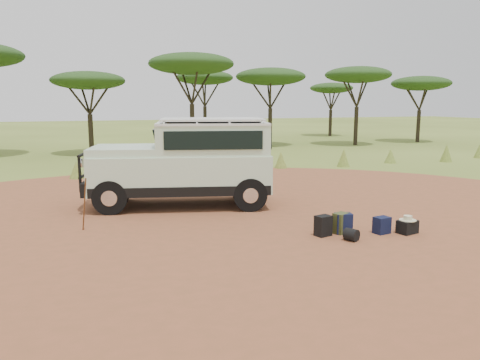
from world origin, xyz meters
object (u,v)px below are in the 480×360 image
object	(u,v)px
backpack_black	(323,226)
hard_case	(407,227)
backpack_navy	(343,223)
backpack_olive	(341,223)
duffel_navy	(382,225)
safari_vehicle	(187,164)
walking_staff	(84,205)

from	to	relation	value
backpack_black	hard_case	distance (m)	2.03
backpack_navy	backpack_olive	distance (m)	0.06
duffel_navy	hard_case	size ratio (longest dim) A/B	0.89
safari_vehicle	hard_case	world-z (taller)	safari_vehicle
backpack_black	walking_staff	bearing A→B (deg)	142.77
walking_staff	duffel_navy	distance (m)	7.03
backpack_navy	backpack_olive	xyz separation A→B (m)	(-0.05, 0.04, 0.00)
safari_vehicle	walking_staff	bearing A→B (deg)	-132.93
backpack_navy	duffel_navy	distance (m)	0.90
duffel_navy	hard_case	bearing A→B (deg)	-29.67
safari_vehicle	duffel_navy	bearing A→B (deg)	-37.52
backpack_olive	hard_case	bearing A→B (deg)	-45.00
safari_vehicle	walking_staff	size ratio (longest dim) A/B	4.23
safari_vehicle	backpack_black	bearing A→B (deg)	-48.67
safari_vehicle	duffel_navy	size ratio (longest dim) A/B	14.09
duffel_navy	backpack_olive	bearing A→B (deg)	148.88
safari_vehicle	backpack_olive	world-z (taller)	safari_vehicle
backpack_black	backpack_navy	world-z (taller)	backpack_navy
walking_staff	backpack_olive	bearing A→B (deg)	-46.98
safari_vehicle	hard_case	xyz separation A→B (m)	(4.11, -4.71, -1.09)
backpack_black	duffel_navy	size ratio (longest dim) A/B	1.21
backpack_black	safari_vehicle	bearing A→B (deg)	103.99
walking_staff	backpack_black	distance (m)	5.63
safari_vehicle	backpack_navy	world-z (taller)	safari_vehicle
walking_staff	hard_case	size ratio (longest dim) A/B	2.96
walking_staff	backpack_navy	bearing A→B (deg)	-47.15
backpack_olive	hard_case	size ratio (longest dim) A/B	1.09
walking_staff	hard_case	bearing A→B (deg)	-46.75
backpack_navy	backpack_olive	bearing A→B (deg)	153.99
backpack_navy	safari_vehicle	bearing A→B (deg)	135.51
safari_vehicle	hard_case	bearing A→B (deg)	-34.59
backpack_black	duffel_navy	bearing A→B (deg)	-24.91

